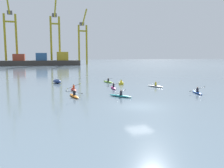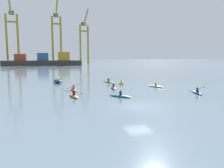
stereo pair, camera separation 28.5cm
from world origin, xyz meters
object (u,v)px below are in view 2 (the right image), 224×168
at_px(channel_buoy, 121,83).
at_px(kayak_red, 74,89).
at_px(kayak_blue, 197,92).
at_px(gantry_crane_west, 12,31).
at_px(container_barge, 44,61).
at_px(kayak_white, 155,86).
at_px(kayak_lime, 108,82).
at_px(gantry_crane_west_mid, 57,33).
at_px(kayak_magenta, 113,87).
at_px(kayak_orange, 74,96).
at_px(gantry_crane_east_mid, 84,38).
at_px(kayak_teal, 120,96).
at_px(capsized_dinghy, 57,81).

relative_size(channel_buoy, kayak_red, 0.29).
bearing_deg(kayak_blue, gantry_crane_west, 106.90).
distance_m(container_barge, kayak_white, 106.26).
relative_size(kayak_lime, kayak_blue, 1.01).
height_order(gantry_crane_west_mid, kayak_lime, gantry_crane_west_mid).
bearing_deg(gantry_crane_west_mid, kayak_magenta, -89.38).
xyz_separation_m(kayak_blue, kayak_red, (-15.90, 8.22, -0.00)).
distance_m(gantry_crane_west, kayak_lime, 107.28).
relative_size(kayak_orange, kayak_white, 1.02).
distance_m(gantry_crane_east_mid, kayak_teal, 127.96).
relative_size(kayak_magenta, kayak_red, 1.02).
height_order(kayak_orange, kayak_white, same).
xyz_separation_m(kayak_lime, kayak_blue, (7.92, -16.56, 0.00)).
bearing_deg(kayak_lime, kayak_magenta, -101.03).
distance_m(gantry_crane_east_mid, capsized_dinghy, 111.85).
bearing_deg(gantry_crane_west, capsized_dinghy, -79.58).
bearing_deg(container_barge, capsized_dinghy, -89.09).
bearing_deg(gantry_crane_west_mid, channel_buoy, -87.75).
distance_m(gantry_crane_east_mid, kayak_magenta, 120.38).
height_order(channel_buoy, kayak_red, kayak_red).
xyz_separation_m(container_barge, gantry_crane_west_mid, (8.33, 5.86, 17.14)).
bearing_deg(kayak_lime, kayak_white, -57.02).
bearing_deg(kayak_white, capsized_dinghy, 145.27).
bearing_deg(kayak_red, kayak_orange, -97.63).
bearing_deg(channel_buoy, gantry_crane_west_mid, 92.25).
bearing_deg(kayak_magenta, kayak_white, -2.86).
xyz_separation_m(kayak_lime, kayak_teal, (-3.16, -15.89, 0.00)).
bearing_deg(kayak_teal, kayak_blue, -3.44).
bearing_deg(channel_buoy, gantry_crane_east_mid, 82.84).
distance_m(channel_buoy, kayak_teal, 12.78).
relative_size(channel_buoy, kayak_blue, 0.29).
bearing_deg(gantry_crane_east_mid, kayak_white, -94.78).
xyz_separation_m(kayak_orange, kayak_white, (14.44, 5.44, -0.00)).
xyz_separation_m(kayak_magenta, kayak_teal, (-1.52, -7.51, -0.00)).
distance_m(gantry_crane_east_mid, kayak_lime, 111.95).
height_order(kayak_blue, kayak_orange, kayak_blue).
bearing_deg(kayak_lime, capsized_dinghy, 168.94).
height_order(kayak_lime, kayak_red, kayak_red).
distance_m(gantry_crane_west, kayak_red, 113.54).
height_order(kayak_magenta, kayak_blue, kayak_blue).
bearing_deg(kayak_white, channel_buoy, 132.06).
xyz_separation_m(gantry_crane_east_mid, kayak_lime, (-15.57, -109.51, -17.25)).
bearing_deg(kayak_magenta, kayak_lime, 78.97).
relative_size(channel_buoy, kayak_orange, 0.29).
height_order(kayak_magenta, kayak_teal, kayak_magenta).
relative_size(gantry_crane_west, channel_buoy, 41.46).
bearing_deg(kayak_orange, kayak_teal, -16.96).
bearing_deg(gantry_crane_east_mid, kayak_orange, -101.13).
distance_m(capsized_dinghy, kayak_teal, 18.94).
relative_size(container_barge, kayak_lime, 12.79).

